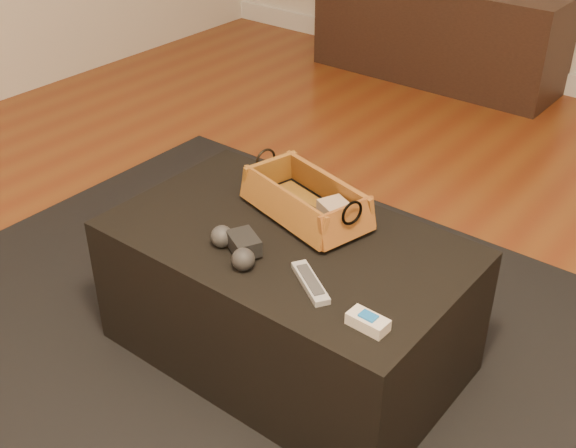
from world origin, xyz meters
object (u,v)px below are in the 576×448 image
Objects in this scene: media_cabinet at (438,31)px; cream_gadget at (368,322)px; tv_remote at (297,207)px; game_controller at (237,246)px; wicker_basket at (306,202)px; silver_remote at (310,282)px; ottoman at (287,297)px.

cream_gadget is at bearing -65.34° from media_cabinet.
game_controller reaches higher than tv_remote.
media_cabinet reaches higher than tv_remote.
wicker_basket is (0.02, 0.01, 0.02)m from tv_remote.
media_cabinet is at bearing 108.79° from wicker_basket.
game_controller is 0.23m from silver_remote.
ottoman is at bearing -71.51° from media_cabinet.
game_controller is 0.43m from cream_gadget.
cream_gadget is at bearing -36.71° from wicker_basket.
wicker_basket is at bearing 30.87° from tv_remote.
wicker_basket is 0.51m from cream_gadget.
game_controller is at bearing -80.89° from tv_remote.
tv_remote is at bearing 133.00° from silver_remote.
tv_remote is 0.03m from wicker_basket.
ottoman is 4.85× the size of tv_remote.
tv_remote is at bearing -157.60° from wicker_basket.
ottoman is 5.12× the size of game_controller.
media_cabinet is 2.53m from ottoman.
wicker_basket reaches higher than ottoman.
wicker_basket is at bearing -71.21° from media_cabinet.
cream_gadget reaches higher than silver_remote.
ottoman is 2.34× the size of wicker_basket.
ottoman is at bearing -77.15° from wicker_basket.
wicker_basket reaches higher than silver_remote.
tv_remote is 0.48× the size of wicker_basket.
wicker_basket reaches higher than media_cabinet.
ottoman is at bearing 72.46° from game_controller.
tv_remote reaches higher than silver_remote.
media_cabinet is at bearing 111.24° from silver_remote.
ottoman is 0.29m from game_controller.
wicker_basket is 0.34m from silver_remote.
tv_remote is at bearing 145.59° from cream_gadget.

